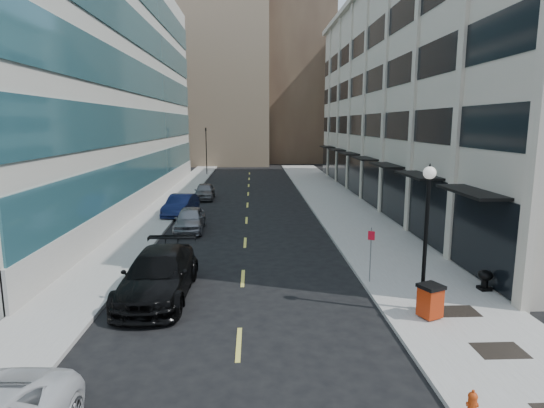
{
  "coord_description": "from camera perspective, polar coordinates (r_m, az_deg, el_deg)",
  "views": [
    {
      "loc": [
        0.47,
        -10.93,
        6.65
      ],
      "look_at": [
        1.46,
        12.39,
        2.5
      ],
      "focal_mm": 30.0,
      "sensor_mm": 36.0,
      "label": 1
    }
  ],
  "objects": [
    {
      "name": "urn_planter",
      "position": [
        19.99,
        25.17,
        -8.4
      ],
      "size": [
        0.58,
        0.58,
        0.81
      ],
      "rotation": [
        0.0,
        0.0,
        0.09
      ],
      "color": "black",
      "rests_on": "sidewalk_right"
    },
    {
      "name": "traffic_signal",
      "position": [
        59.24,
        -8.31,
        9.08
      ],
      "size": [
        0.66,
        0.66,
        6.98
      ],
      "color": "black",
      "rests_on": "ground"
    },
    {
      "name": "building_left",
      "position": [
        41.47,
        -26.54,
        13.67
      ],
      "size": [
        16.14,
        46.0,
        20.0
      ],
      "color": "beige",
      "rests_on": "ground"
    },
    {
      "name": "sign_post",
      "position": [
        19.17,
        12.31,
        -5.27
      ],
      "size": [
        0.26,
        0.14,
        2.31
      ],
      "rotation": [
        0.0,
        0.0,
        -0.43
      ],
      "color": "slate",
      "rests_on": "sidewalk_right"
    },
    {
      "name": "grate_far",
      "position": [
        17.61,
        22.2,
        -12.34
      ],
      "size": [
        1.4,
        1.0,
        0.01
      ],
      "primitive_type": "cube",
      "color": "black",
      "rests_on": "sidewalk_right"
    },
    {
      "name": "sidewalk_right",
      "position": [
        32.4,
        10.17,
        -1.78
      ],
      "size": [
        5.0,
        80.0,
        0.15
      ],
      "primitive_type": "cube",
      "color": "#99968B",
      "rests_on": "ground"
    },
    {
      "name": "road_centerline",
      "position": [
        28.72,
        -3.3,
        -3.31
      ],
      "size": [
        0.15,
        68.2,
        0.01
      ],
      "color": "#D8CC4C",
      "rests_on": "ground"
    },
    {
      "name": "skyline_tan_near",
      "position": [
        79.4,
        -5.84,
        15.35
      ],
      "size": [
        14.0,
        18.0,
        28.0
      ],
      "primitive_type": "cube",
      "color": "#7C6951",
      "rests_on": "ground"
    },
    {
      "name": "skyline_stone",
      "position": [
        78.98,
        10.66,
        12.35
      ],
      "size": [
        10.0,
        14.0,
        20.0
      ],
      "primitive_type": "cube",
      "color": "#AFA894",
      "rests_on": "ground"
    },
    {
      "name": "sidewalk_left",
      "position": [
        32.38,
        -14.81,
        -1.97
      ],
      "size": [
        3.0,
        80.0,
        0.15
      ],
      "primitive_type": "cube",
      "color": "#99968B",
      "rests_on": "ground"
    },
    {
      "name": "skyline_brown",
      "position": [
        83.92,
        2.88,
        17.16
      ],
      "size": [
        12.0,
        16.0,
        34.0
      ],
      "primitive_type": "cube",
      "color": "brown",
      "rests_on": "ground"
    },
    {
      "name": "trash_bin",
      "position": [
        16.54,
        19.24,
        -11.29
      ],
      "size": [
        0.95,
        0.95,
        1.17
      ],
      "rotation": [
        0.0,
        0.0,
        0.42
      ],
      "color": "#A3280A",
      "rests_on": "sidewalk_right"
    },
    {
      "name": "lamppost",
      "position": [
        16.43,
        18.81,
        -2.57
      ],
      "size": [
        0.43,
        0.43,
        5.2
      ],
      "color": "black",
      "rests_on": "sidewalk_right"
    },
    {
      "name": "building_right",
      "position": [
        41.41,
        21.56,
        12.64
      ],
      "size": [
        15.3,
        46.5,
        18.25
      ],
      "color": "#AFA894",
      "rests_on": "ground"
    },
    {
      "name": "grate_mid",
      "position": [
        15.34,
        26.67,
        -16.09
      ],
      "size": [
        1.4,
        1.0,
        0.01
      ],
      "primitive_type": "cube",
      "color": "black",
      "rests_on": "sidewalk_right"
    },
    {
      "name": "ground",
      "position": [
        12.81,
        -4.48,
        -21.23
      ],
      "size": [
        160.0,
        160.0,
        0.0
      ],
      "primitive_type": "plane",
      "color": "black",
      "rests_on": "ground"
    },
    {
      "name": "car_silver_sedan",
      "position": [
        28.82,
        -10.26,
        -1.9
      ],
      "size": [
        1.85,
        4.4,
        1.49
      ],
      "primitive_type": "imported",
      "rotation": [
        0.0,
        0.0,
        0.02
      ],
      "color": "gray",
      "rests_on": "ground"
    },
    {
      "name": "car_black_pickup",
      "position": [
        18.26,
        -14.05,
        -8.61
      ],
      "size": [
        2.59,
        6.17,
        1.78
      ],
      "primitive_type": "imported",
      "rotation": [
        0.0,
        0.0,
        -0.02
      ],
      "color": "black",
      "rests_on": "ground"
    },
    {
      "name": "skyline_tan_far",
      "position": [
        90.21,
        -11.94,
        12.64
      ],
      "size": [
        12.0,
        14.0,
        22.0
      ],
      "primitive_type": "cube",
      "color": "#7C6951",
      "rests_on": "ground"
    },
    {
      "name": "car_blue_sedan",
      "position": [
        33.72,
        -11.37,
        -0.16
      ],
      "size": [
        2.23,
        4.82,
        1.53
      ],
      "primitive_type": "imported",
      "rotation": [
        0.0,
        0.0,
        -0.14
      ],
      "color": "#111A42",
      "rests_on": "ground"
    },
    {
      "name": "fire_hydrant",
      "position": [
        11.88,
        23.83,
        -22.09
      ],
      "size": [
        0.28,
        0.28,
        0.7
      ],
      "rotation": [
        0.0,
        0.0,
        -0.22
      ],
      "color": "#D33F0E",
      "rests_on": "sidewalk_right"
    },
    {
      "name": "car_grey_sedan",
      "position": [
        40.75,
        -8.46,
        1.59
      ],
      "size": [
        1.72,
        4.17,
        1.41
      ],
      "primitive_type": "imported",
      "rotation": [
        0.0,
        0.0,
        0.01
      ],
      "color": "slate",
      "rests_on": "ground"
    }
  ]
}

